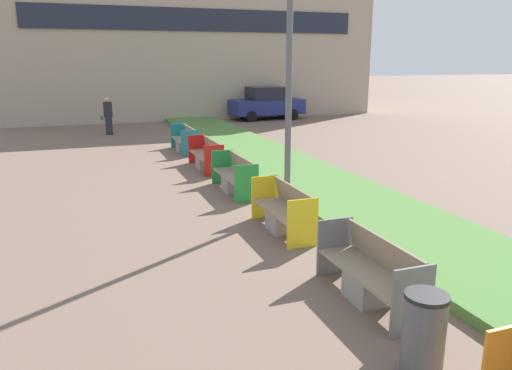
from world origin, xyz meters
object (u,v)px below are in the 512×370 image
Objects in this scene: bench_grey_frame at (370,277)px; bench_teal_frame at (185,142)px; bench_yellow_frame at (284,214)px; pedestrian_walking at (108,116)px; parked_car_distant at (267,103)px; bench_red_frame at (207,157)px; bench_green_frame at (235,178)px; litter_bin at (424,336)px.

bench_teal_frame is at bearing 90.00° from bench_grey_frame.
bench_yellow_frame is 1.16× the size of pedestrian_walking.
parked_car_distant is at bearing 52.26° from bench_teal_frame.
bench_grey_frame is 0.94× the size of bench_red_frame.
bench_green_frame is 1.04× the size of bench_teal_frame.
litter_bin is (-0.45, -14.59, 0.13)m from bench_teal_frame.
bench_grey_frame is at bearing -82.47° from pedestrian_walking.
bench_grey_frame and bench_green_frame have the same top height.
litter_bin is (-0.45, -4.97, 0.13)m from bench_yellow_frame.
pedestrian_walking is (-1.96, 20.01, 0.38)m from litter_bin.
pedestrian_walking is at bearing 114.02° from bench_teal_frame.
bench_grey_frame is 1.82m from litter_bin.
parked_car_distant is at bearing 65.96° from bench_green_frame.
pedestrian_walking is (-2.41, 18.25, 0.51)m from bench_grey_frame.
bench_green_frame is 6.32m from bench_teal_frame.
pedestrian_walking is 0.40× the size of parked_car_distant.
parked_car_distant reaches higher than pedestrian_walking.
bench_yellow_frame is at bearing -90.02° from bench_red_frame.
bench_grey_frame is 1.04× the size of bench_yellow_frame.
bench_yellow_frame is at bearing -80.88° from pedestrian_walking.
bench_teal_frame is at bearing 88.23° from litter_bin.
bench_yellow_frame is 0.91× the size of bench_red_frame.
parked_car_distant is at bearing 72.74° from bench_grey_frame.
parked_car_distant is at bearing 60.78° from bench_red_frame.
bench_yellow_frame is 4.99m from litter_bin.
bench_green_frame is at bearing -89.99° from bench_teal_frame.
bench_red_frame is at bearing -89.97° from bench_teal_frame.
litter_bin is 24.27m from parked_car_distant.
parked_car_distant reaches higher than bench_yellow_frame.
litter_bin reaches higher than bench_yellow_frame.
bench_teal_frame is at bearing 90.01° from bench_green_frame.
parked_car_distant is (6.66, 18.23, 0.55)m from bench_yellow_frame.
parked_car_distant is at bearing 72.96° from litter_bin.
litter_bin is at bearing -84.40° from pedestrian_walking.
bench_yellow_frame is at bearing 84.82° from litter_bin.
bench_grey_frame is at bearing -90.00° from bench_teal_frame.
pedestrian_walking reaches higher than bench_teal_frame.
parked_car_distant reaches higher than bench_grey_frame.
litter_bin is at bearing -92.30° from bench_red_frame.
bench_grey_frame is 1.20× the size of pedestrian_walking.
bench_teal_frame is (-0.00, 12.84, -0.00)m from bench_grey_frame.
pedestrian_walking reaches higher than bench_green_frame.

